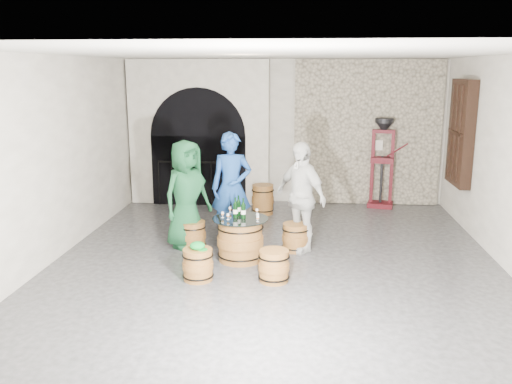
# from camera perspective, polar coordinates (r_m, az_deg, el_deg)

# --- Properties ---
(ground) EXTENTS (8.00, 8.00, 0.00)m
(ground) POSITION_cam_1_polar(r_m,az_deg,el_deg) (8.70, 2.03, -7.22)
(ground) COLOR #2A2A2C
(ground) RESTS_ON ground
(wall_back) EXTENTS (8.00, 0.00, 8.00)m
(wall_back) POSITION_cam_1_polar(r_m,az_deg,el_deg) (12.25, 3.12, 6.33)
(wall_back) COLOR beige
(wall_back) RESTS_ON ground
(wall_front) EXTENTS (8.00, 0.00, 8.00)m
(wall_front) POSITION_cam_1_polar(r_m,az_deg,el_deg) (4.41, -0.69, -5.43)
(wall_front) COLOR beige
(wall_front) RESTS_ON ground
(wall_left) EXTENTS (0.00, 8.00, 8.00)m
(wall_left) POSITION_cam_1_polar(r_m,az_deg,el_deg) (9.17, -20.34, 3.35)
(wall_left) COLOR beige
(wall_left) RESTS_ON ground
(ceiling) EXTENTS (8.00, 8.00, 0.00)m
(ceiling) POSITION_cam_1_polar(r_m,az_deg,el_deg) (8.18, 2.21, 14.35)
(ceiling) COLOR beige
(ceiling) RESTS_ON wall_back
(stone_facing_panel) EXTENTS (3.20, 0.12, 3.18)m
(stone_facing_panel) POSITION_cam_1_polar(r_m,az_deg,el_deg) (12.26, 11.60, 6.09)
(stone_facing_panel) COLOR #B0A58C
(stone_facing_panel) RESTS_ON ground
(arched_opening) EXTENTS (3.10, 0.60, 3.19)m
(arched_opening) POSITION_cam_1_polar(r_m,az_deg,el_deg) (12.21, -5.92, 6.17)
(arched_opening) COLOR beige
(arched_opening) RESTS_ON ground
(shuttered_window) EXTENTS (0.23, 1.10, 2.00)m
(shuttered_window) POSITION_cam_1_polar(r_m,az_deg,el_deg) (11.03, 20.74, 5.85)
(shuttered_window) COLOR black
(shuttered_window) RESTS_ON wall_right
(barrel_table) EXTENTS (0.89, 0.89, 0.69)m
(barrel_table) POSITION_cam_1_polar(r_m,az_deg,el_deg) (8.61, -1.66, -5.02)
(barrel_table) COLOR brown
(barrel_table) RESTS_ON ground
(barrel_stool_left) EXTENTS (0.46, 0.46, 0.47)m
(barrel_stool_left) POSITION_cam_1_polar(r_m,az_deg,el_deg) (9.28, -6.67, -4.51)
(barrel_stool_left) COLOR brown
(barrel_stool_left) RESTS_ON ground
(barrel_stool_far) EXTENTS (0.46, 0.46, 0.47)m
(barrel_stool_far) POSITION_cam_1_polar(r_m,az_deg,el_deg) (9.61, -2.55, -3.82)
(barrel_stool_far) COLOR brown
(barrel_stool_far) RESTS_ON ground
(barrel_stool_right) EXTENTS (0.46, 0.46, 0.47)m
(barrel_stool_right) POSITION_cam_1_polar(r_m,az_deg,el_deg) (9.11, 4.16, -4.78)
(barrel_stool_right) COLOR brown
(barrel_stool_right) RESTS_ON ground
(barrel_stool_near_right) EXTENTS (0.46, 0.46, 0.47)m
(barrel_stool_near_right) POSITION_cam_1_polar(r_m,az_deg,el_deg) (7.81, 1.90, -7.79)
(barrel_stool_near_right) COLOR brown
(barrel_stool_near_right) RESTS_ON ground
(barrel_stool_near_left) EXTENTS (0.46, 0.46, 0.47)m
(barrel_stool_near_left) POSITION_cam_1_polar(r_m,az_deg,el_deg) (7.91, -6.14, -7.61)
(barrel_stool_near_left) COLOR brown
(barrel_stool_near_left) RESTS_ON ground
(green_cap) EXTENTS (0.26, 0.22, 0.12)m
(green_cap) POSITION_cam_1_polar(r_m,az_deg,el_deg) (7.81, -6.17, -5.67)
(green_cap) COLOR #0B7B25
(green_cap) RESTS_ON barrel_stool_near_left
(person_green) EXTENTS (1.02, 1.07, 1.84)m
(person_green) POSITION_cam_1_polar(r_m,az_deg,el_deg) (9.18, -7.32, -0.26)
(person_green) COLOR #134424
(person_green) RESTS_ON ground
(person_blue) EXTENTS (0.75, 0.53, 1.93)m
(person_blue) POSITION_cam_1_polar(r_m,az_deg,el_deg) (9.43, -2.60, 0.47)
(person_blue) COLOR navy
(person_blue) RESTS_ON ground
(person_white) EXTENTS (1.08, 1.08, 1.84)m
(person_white) POSITION_cam_1_polar(r_m,az_deg,el_deg) (8.97, 4.69, -0.50)
(person_white) COLOR silver
(person_white) RESTS_ON ground
(wine_bottle_left) EXTENTS (0.08, 0.08, 0.32)m
(wine_bottle_left) POSITION_cam_1_polar(r_m,az_deg,el_deg) (8.52, -2.18, -1.86)
(wine_bottle_left) COLOR black
(wine_bottle_left) RESTS_ON barrel_table
(wine_bottle_center) EXTENTS (0.08, 0.08, 0.32)m
(wine_bottle_center) POSITION_cam_1_polar(r_m,az_deg,el_deg) (8.48, -1.34, -1.93)
(wine_bottle_center) COLOR black
(wine_bottle_center) RESTS_ON barrel_table
(wine_bottle_right) EXTENTS (0.08, 0.08, 0.32)m
(wine_bottle_right) POSITION_cam_1_polar(r_m,az_deg,el_deg) (8.66, -1.86, -1.61)
(wine_bottle_right) COLOR black
(wine_bottle_right) RESTS_ON barrel_table
(tasting_glass_a) EXTENTS (0.05, 0.05, 0.10)m
(tasting_glass_a) POSITION_cam_1_polar(r_m,az_deg,el_deg) (8.43, -2.96, -2.61)
(tasting_glass_a) COLOR #B25A22
(tasting_glass_a) RESTS_ON barrel_table
(tasting_glass_b) EXTENTS (0.05, 0.05, 0.10)m
(tasting_glass_b) POSITION_cam_1_polar(r_m,az_deg,el_deg) (8.44, 0.17, -2.58)
(tasting_glass_b) COLOR #B25A22
(tasting_glass_b) RESTS_ON barrel_table
(tasting_glass_c) EXTENTS (0.05, 0.05, 0.10)m
(tasting_glass_c) POSITION_cam_1_polar(r_m,az_deg,el_deg) (8.84, -2.74, -1.88)
(tasting_glass_c) COLOR #B25A22
(tasting_glass_c) RESTS_ON barrel_table
(tasting_glass_d) EXTENTS (0.05, 0.05, 0.10)m
(tasting_glass_d) POSITION_cam_1_polar(r_m,az_deg,el_deg) (8.71, 0.10, -2.09)
(tasting_glass_d) COLOR #B25A22
(tasting_glass_d) RESTS_ON barrel_table
(tasting_glass_e) EXTENTS (0.05, 0.05, 0.10)m
(tasting_glass_e) POSITION_cam_1_polar(r_m,az_deg,el_deg) (8.30, 0.19, -2.83)
(tasting_glass_e) COLOR #B25A22
(tasting_glass_e) RESTS_ON barrel_table
(tasting_glass_f) EXTENTS (0.05, 0.05, 0.10)m
(tasting_glass_f) POSITION_cam_1_polar(r_m,az_deg,el_deg) (8.54, -3.53, -2.41)
(tasting_glass_f) COLOR #B25A22
(tasting_glass_f) RESTS_ON barrel_table
(side_barrel) EXTENTS (0.47, 0.47, 0.63)m
(side_barrel) POSITION_cam_1_polar(r_m,az_deg,el_deg) (11.35, 0.72, -0.79)
(side_barrel) COLOR brown
(side_barrel) RESTS_ON ground
(corking_press) EXTENTS (0.82, 0.53, 1.95)m
(corking_press) POSITION_cam_1_polar(r_m,az_deg,el_deg) (12.10, 13.18, 3.71)
(corking_press) COLOR #540E18
(corking_press) RESTS_ON ground
(control_box) EXTENTS (0.18, 0.10, 0.22)m
(control_box) POSITION_cam_1_polar(r_m,az_deg,el_deg) (12.24, 12.75, 4.85)
(control_box) COLOR silver
(control_box) RESTS_ON wall_back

